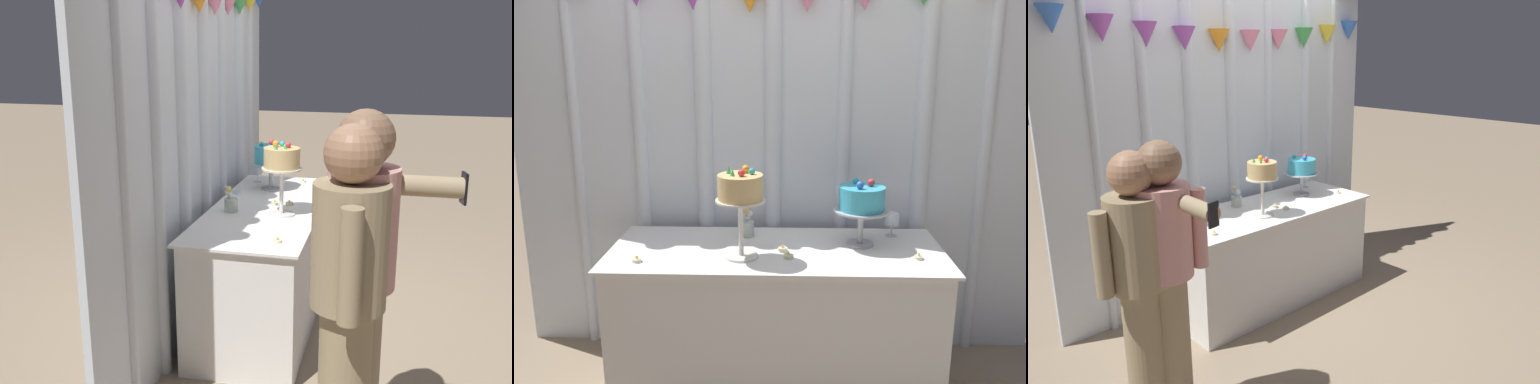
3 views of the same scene
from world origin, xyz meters
TOP-DOWN VIEW (x-y plane):
  - ground_plane at (0.00, 0.00)m, footprint 24.00×24.00m
  - draped_curtain at (0.01, 0.54)m, footprint 3.13×0.17m
  - cake_table at (0.00, 0.10)m, footprint 1.74×0.70m
  - cake_display_nearleft at (-0.17, -0.03)m, footprint 0.25×0.25m
  - cake_display_nearright at (0.44, 0.17)m, footprint 0.29×0.29m
  - wine_glass at (0.64, 0.32)m, footprint 0.08×0.08m
  - flower_vase at (-0.17, 0.30)m, footprint 0.09×0.12m
  - tealight_far_left at (-0.68, -0.10)m, footprint 0.05×0.05m
  - tealight_near_left at (0.03, 0.06)m, footprint 0.05×0.05m
  - tealight_near_right at (0.06, -0.03)m, footprint 0.05×0.05m
  - tealight_far_right at (0.71, -0.02)m, footprint 0.04×0.04m
  - guest_man_pink_jacket at (-1.32, -0.58)m, footprint 0.44×0.37m
  - guest_man_dark_suit at (-1.46, -0.55)m, footprint 0.46×0.59m

SIDE VIEW (x-z plane):
  - ground_plane at x=0.00m, z-range 0.00..0.00m
  - cake_table at x=0.00m, z-range 0.00..0.79m
  - tealight_far_left at x=-0.68m, z-range 0.79..0.82m
  - tealight_far_right at x=0.71m, z-range 0.79..0.82m
  - tealight_near_right at x=0.06m, z-range 0.79..0.82m
  - tealight_near_left at x=0.03m, z-range 0.79..0.82m
  - flower_vase at x=-0.17m, z-range 0.78..0.94m
  - guest_man_dark_suit at x=-1.46m, z-range 0.10..1.65m
  - wine_glass at x=0.64m, z-range 0.82..0.95m
  - guest_man_pink_jacket at x=-1.32m, z-range 0.10..1.69m
  - cake_display_nearright at x=0.44m, z-range 0.86..1.22m
  - cake_display_nearleft at x=-0.17m, z-range 0.90..1.36m
  - draped_curtain at x=0.01m, z-range 0.08..2.62m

